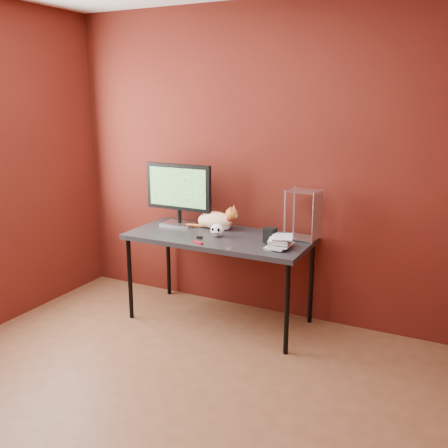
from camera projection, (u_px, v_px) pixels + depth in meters
The scene contains 11 objects.
room at pixel (128, 175), 2.65m from camera, with size 3.52×3.52×2.61m.
desk at pixel (220, 241), 4.09m from camera, with size 1.50×0.70×0.75m.
monitor at pixel (179, 191), 4.33m from camera, with size 0.62×0.20×0.54m.
cat at pixel (216, 220), 4.26m from camera, with size 0.48×0.20×0.22m.
skull_mug at pixel (217, 230), 4.02m from camera, with size 0.11×0.11×0.11m.
speaker at pixel (270, 236), 3.84m from camera, with size 0.11×0.11×0.12m.
book_stack at pixel (273, 181), 3.65m from camera, with size 0.21×0.24×1.01m.
wire_rack at pixel (303, 215), 3.92m from camera, with size 0.24×0.20×0.40m.
pocket_knife at pixel (198, 243), 3.84m from camera, with size 0.09×0.02×0.02m, color maroon.
black_gadget at pixel (200, 237), 3.97m from camera, with size 0.04×0.03×0.02m, color black.
washer at pixel (230, 248), 3.72m from camera, with size 0.04×0.04×0.00m, color #B2B2B7.
Camera 1 is at (1.63, -2.13, 1.85)m, focal length 40.00 mm.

